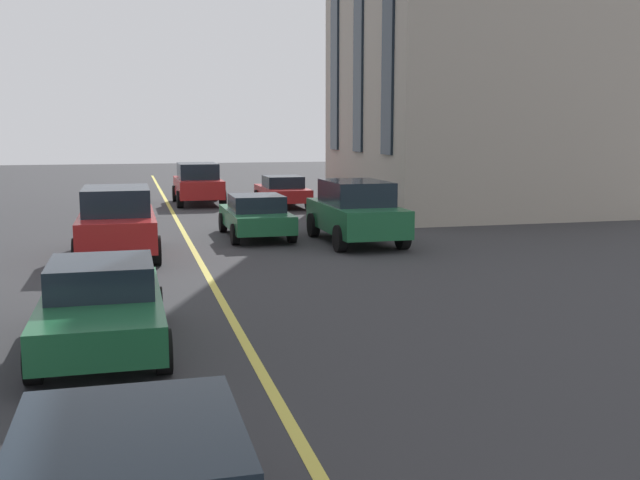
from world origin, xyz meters
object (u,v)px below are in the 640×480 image
Objects in this scene: car_red_far at (198,183)px; car_red_parked_b at (117,221)px; car_red_trailing at (282,191)px; car_green_parked_a at (356,211)px; car_green_oncoming at (256,215)px; car_green_mid at (102,304)px.

car_red_parked_b is (-13.87, 3.43, 0.00)m from car_red_far.
car_red_trailing is (11.84, -6.96, -0.27)m from car_red_parked_b.
car_green_parked_a is 1.07× the size of car_green_oncoming.
car_green_parked_a is (-13.07, -3.54, 0.00)m from car_red_far.
car_green_mid is at bearing 160.94° from car_red_trailing.
car_green_parked_a is (0.81, -6.96, 0.00)m from car_red_parked_b.
car_green_oncoming is (1.85, 2.75, -0.27)m from car_green_parked_a.
car_red_trailing is at bearing -0.00° from car_green_parked_a.
car_green_mid and car_red_trailing have the same top height.
car_green_parked_a is 11.87m from car_green_mid.
car_red_parked_b is at bearing 166.13° from car_red_far.
car_green_oncoming is at bearing -175.97° from car_red_far.
car_red_parked_b is at bearing -0.88° from car_green_mid.
car_red_parked_b is 4.99m from car_green_oncoming.
car_red_trailing is at bearing -119.90° from car_red_far.
car_red_far is 1.00× the size of car_red_parked_b.
car_red_parked_b is 7.01m from car_green_parked_a.
car_red_parked_b is at bearing 149.54° from car_red_trailing.
car_green_mid is (-22.58, 3.56, -0.27)m from car_red_far.
car_red_far is 1.00× the size of car_green_parked_a.
car_green_parked_a is 1.07× the size of car_red_trailing.
car_green_mid is 21.73m from car_red_trailing.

